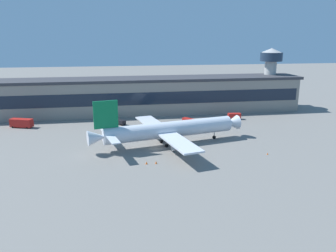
{
  "coord_description": "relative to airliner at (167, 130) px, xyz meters",
  "views": [
    {
      "loc": [
        -12.56,
        -96.11,
        33.25
      ],
      "look_at": [
        4.73,
        7.26,
        5.0
      ],
      "focal_mm": 35.56,
      "sensor_mm": 36.0,
      "label": 1
    }
  ],
  "objects": [
    {
      "name": "traffic_cone_2",
      "position": [
        -5.7,
        -15.65,
        -4.55
      ],
      "size": [
        0.56,
        0.56,
        0.7
      ],
      "primitive_type": "cone",
      "color": "#F2590C",
      "rests_on": "ground_plane"
    },
    {
      "name": "traffic_cone_0",
      "position": [
        -8.28,
        -15.51,
        -4.54
      ],
      "size": [
        0.57,
        0.57,
        0.71
      ],
      "primitive_type": "cone",
      "color": "#F2590C",
      "rests_on": "ground_plane"
    },
    {
      "name": "ground_plane",
      "position": [
        -3.84,
        -3.07,
        -4.9
      ],
      "size": [
        600.0,
        600.0,
        0.0
      ],
      "primitive_type": "plane",
      "color": "slate"
    },
    {
      "name": "baggage_tug",
      "position": [
        -18.44,
        34.52,
        -3.81
      ],
      "size": [
        2.18,
        3.65,
        1.85
      ],
      "color": "white",
      "rests_on": "ground_plane"
    },
    {
      "name": "follow_me_car",
      "position": [
        -13.99,
        27.56,
        -3.81
      ],
      "size": [
        4.33,
        4.56,
        1.85
      ],
      "color": "black",
      "rests_on": "ground_plane"
    },
    {
      "name": "terminal_building",
      "position": [
        -3.84,
        47.22,
        2.98
      ],
      "size": [
        144.72,
        17.58,
        15.71
      ],
      "color": "gray",
      "rests_on": "ground_plane"
    },
    {
      "name": "control_tower",
      "position": [
        58.23,
        50.69,
        12.76
      ],
      "size": [
        10.37,
        10.37,
        28.01
      ],
      "color": "#B7B7B2",
      "rests_on": "ground_plane"
    },
    {
      "name": "crew_van",
      "position": [
        32.94,
        28.51,
        -3.44
      ],
      "size": [
        5.43,
        2.82,
        2.55
      ],
      "color": "red",
      "rests_on": "ground_plane"
    },
    {
      "name": "fuel_truck",
      "position": [
        -51.06,
        29.49,
        -3.02
      ],
      "size": [
        8.85,
        5.43,
        3.35
      ],
      "color": "red",
      "rests_on": "ground_plane"
    },
    {
      "name": "airliner",
      "position": [
        0.0,
        0.0,
        0.0
      ],
      "size": [
        50.35,
        43.3,
        15.55
      ],
      "color": "silver",
      "rests_on": "ground_plane"
    },
    {
      "name": "belt_loader",
      "position": [
        12.94,
        25.0,
        -3.75
      ],
      "size": [
        5.33,
        6.38,
        1.95
      ],
      "color": "red",
      "rests_on": "ground_plane"
    },
    {
      "name": "traffic_cone_1",
      "position": [
        27.29,
        -13.88,
        -4.62
      ],
      "size": [
        0.44,
        0.44,
        0.55
      ],
      "primitive_type": "cone",
      "color": "#F2590C",
      "rests_on": "ground_plane"
    }
  ]
}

